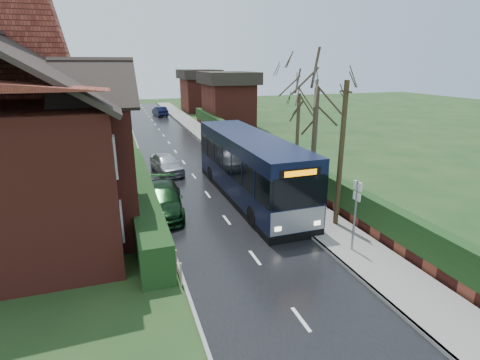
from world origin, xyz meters
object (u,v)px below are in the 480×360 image
object	(u,v)px
car_silver	(166,163)
bus	(250,168)
brick_house	(27,134)
car_green	(162,200)
bus_stop_sign	(356,206)
telegraph_pole	(341,156)

from	to	relation	value
car_silver	bus	bearing A→B (deg)	-68.11
brick_house	car_silver	world-z (taller)	brick_house
brick_house	bus	size ratio (longest dim) A/B	1.21
car_green	bus_stop_sign	world-z (taller)	bus_stop_sign
brick_house	car_green	world-z (taller)	brick_house
bus_stop_sign	car_silver	bearing A→B (deg)	110.47
bus_stop_sign	telegraph_pole	xyz separation A→B (m)	(0.80, 2.51, 1.40)
car_green	bus_stop_sign	size ratio (longest dim) A/B	1.62
car_silver	bus_stop_sign	xyz separation A→B (m)	(5.66, -14.19, 1.35)
telegraph_pole	car_green	bearing A→B (deg)	154.75
brick_house	bus	xyz separation A→B (m)	(10.93, -0.04, -2.57)
car_green	brick_house	bearing A→B (deg)	177.80
bus_stop_sign	bus	bearing A→B (deg)	102.18
bus	car_green	xyz separation A→B (m)	(-5.10, -0.73, -1.07)
bus_stop_sign	telegraph_pole	bearing A→B (deg)	71.06
bus_stop_sign	telegraph_pole	world-z (taller)	telegraph_pole
car_silver	bus_stop_sign	bearing A→B (deg)	-76.43
car_silver	bus_stop_sign	world-z (taller)	bus_stop_sign
brick_house	telegraph_pole	size ratio (longest dim) A/B	2.14
car_green	bus	bearing A→B (deg)	13.54
car_silver	telegraph_pole	size ratio (longest dim) A/B	0.61
car_silver	brick_house	bearing A→B (deg)	-145.03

